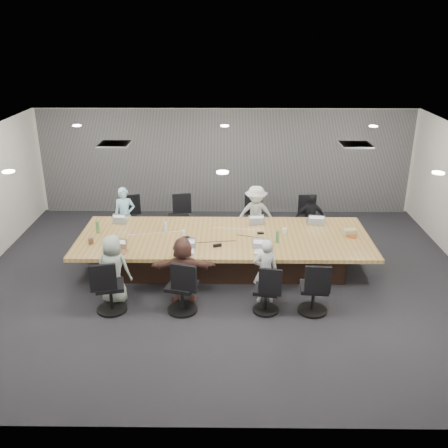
{
  "coord_description": "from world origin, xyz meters",
  "views": [
    {
      "loc": [
        0.1,
        -8.96,
        4.83
      ],
      "look_at": [
        0.0,
        0.4,
        1.05
      ],
      "focal_mm": 40.0,
      "sensor_mm": 36.0,
      "label": 1
    }
  ],
  "objects_px": {
    "person_4": "(113,269)",
    "mug_brown": "(91,241)",
    "canvas_bag": "(350,232)",
    "snack_packet": "(351,236)",
    "chair_1": "(179,220)",
    "person_5": "(183,270)",
    "person_6": "(265,271)",
    "laptop_6": "(264,252)",
    "chair_6": "(266,293)",
    "chair_7": "(314,291)",
    "laptop_4": "(119,252)",
    "laptop_3": "(314,222)",
    "conference_table": "(224,251)",
    "person_3": "(310,219)",
    "chair_3": "(307,222)",
    "person_0": "(125,215)",
    "chair_5": "(182,290)",
    "bottle_green_left": "(98,227)",
    "chair_0": "(129,221)",
    "person_2": "(256,215)",
    "laptop_0": "(120,221)",
    "chair_2": "(255,221)",
    "chair_4": "(110,290)",
    "stapler": "(217,245)",
    "bottle_clear": "(166,227)",
    "laptop_5": "(185,252)",
    "bottle_green_right": "(277,237)"
  },
  "relations": [
    {
      "from": "chair_2",
      "to": "chair_7",
      "type": "xyz_separation_m",
      "value": [
        0.88,
        -3.4,
        0.01
      ]
    },
    {
      "from": "conference_table",
      "to": "person_3",
      "type": "distance_m",
      "value": 2.41
    },
    {
      "from": "laptop_3",
      "to": "person_5",
      "type": "xyz_separation_m",
      "value": [
        -2.72,
        -2.15,
        -0.11
      ]
    },
    {
      "from": "laptop_4",
      "to": "laptop_5",
      "type": "height_order",
      "value": "same"
    },
    {
      "from": "chair_4",
      "to": "person_3",
      "type": "distance_m",
      "value": 5.03
    },
    {
      "from": "chair_6",
      "to": "laptop_0",
      "type": "relative_size",
      "value": 2.39
    },
    {
      "from": "person_5",
      "to": "person_0",
      "type": "bearing_deg",
      "value": -61.04
    },
    {
      "from": "laptop_3",
      "to": "canvas_bag",
      "type": "relative_size",
      "value": 1.39
    },
    {
      "from": "chair_1",
      "to": "person_5",
      "type": "bearing_deg",
      "value": 83.63
    },
    {
      "from": "person_0",
      "to": "laptop_4",
      "type": "distance_m",
      "value": 2.17
    },
    {
      "from": "chair_7",
      "to": "laptop_4",
      "type": "bearing_deg",
      "value": 170.37
    },
    {
      "from": "chair_4",
      "to": "mug_brown",
      "type": "distance_m",
      "value": 1.49
    },
    {
      "from": "chair_0",
      "to": "chair_4",
      "type": "xyz_separation_m",
      "value": [
        0.32,
        -3.4,
        0.04
      ]
    },
    {
      "from": "person_6",
      "to": "laptop_6",
      "type": "bearing_deg",
      "value": -92.98
    },
    {
      "from": "chair_6",
      "to": "chair_7",
      "type": "bearing_deg",
      "value": 11.37
    },
    {
      "from": "person_2",
      "to": "canvas_bag",
      "type": "height_order",
      "value": "person_2"
    },
    {
      "from": "chair_7",
      "to": "bottle_green_left",
      "type": "bearing_deg",
      "value": 160.76
    },
    {
      "from": "person_6",
      "to": "bottle_clear",
      "type": "distance_m",
      "value": 2.55
    },
    {
      "from": "mug_brown",
      "to": "chair_3",
      "type": "bearing_deg",
      "value": 24.49
    },
    {
      "from": "person_2",
      "to": "laptop_4",
      "type": "xyz_separation_m",
      "value": [
        -2.73,
        -2.15,
        0.05
      ]
    },
    {
      "from": "chair_1",
      "to": "laptop_4",
      "type": "height_order",
      "value": "chair_1"
    },
    {
      "from": "person_4",
      "to": "mug_brown",
      "type": "distance_m",
      "value": 1.15
    },
    {
      "from": "person_3",
      "to": "chair_5",
      "type": "bearing_deg",
      "value": -135.01
    },
    {
      "from": "mug_brown",
      "to": "laptop_4",
      "type": "bearing_deg",
      "value": -31.21
    },
    {
      "from": "person_0",
      "to": "person_4",
      "type": "bearing_deg",
      "value": -89.95
    },
    {
      "from": "person_0",
      "to": "snack_packet",
      "type": "distance_m",
      "value": 5.14
    },
    {
      "from": "mug_brown",
      "to": "conference_table",
      "type": "bearing_deg",
      "value": 8.81
    },
    {
      "from": "person_5",
      "to": "person_3",
      "type": "bearing_deg",
      "value": -136.77
    },
    {
      "from": "mug_brown",
      "to": "chair_5",
      "type": "bearing_deg",
      "value": -33.92
    },
    {
      "from": "stapler",
      "to": "person_5",
      "type": "bearing_deg",
      "value": -146.54
    },
    {
      "from": "chair_0",
      "to": "bottle_green_left",
      "type": "height_order",
      "value": "bottle_green_left"
    },
    {
      "from": "chair_2",
      "to": "laptop_0",
      "type": "xyz_separation_m",
      "value": [
        -3.05,
        -0.9,
        0.35
      ]
    },
    {
      "from": "person_2",
      "to": "snack_packet",
      "type": "bearing_deg",
      "value": -33.56
    },
    {
      "from": "chair_5",
      "to": "bottle_green_left",
      "type": "relative_size",
      "value": 3.27
    },
    {
      "from": "chair_3",
      "to": "laptop_3",
      "type": "xyz_separation_m",
      "value": [
        -0.0,
        -0.9,
        0.35
      ]
    },
    {
      "from": "chair_5",
      "to": "laptop_6",
      "type": "relative_size",
      "value": 2.39
    },
    {
      "from": "chair_0",
      "to": "laptop_0",
      "type": "distance_m",
      "value": 0.97
    },
    {
      "from": "chair_5",
      "to": "bottle_green_right",
      "type": "relative_size",
      "value": 3.49
    },
    {
      "from": "bottle_clear",
      "to": "person_0",
      "type": "bearing_deg",
      "value": 133.77
    },
    {
      "from": "chair_6",
      "to": "person_5",
      "type": "relative_size",
      "value": 0.57
    },
    {
      "from": "person_4",
      "to": "chair_6",
      "type": "bearing_deg",
      "value": -177.35
    },
    {
      "from": "chair_0",
      "to": "person_2",
      "type": "bearing_deg",
      "value": 156.77
    },
    {
      "from": "chair_2",
      "to": "chair_4",
      "type": "distance_m",
      "value": 4.36
    },
    {
      "from": "canvas_bag",
      "to": "snack_packet",
      "type": "xyz_separation_m",
      "value": [
        0.02,
        -0.09,
        -0.05
      ]
    },
    {
      "from": "person_3",
      "to": "laptop_4",
      "type": "height_order",
      "value": "person_3"
    },
    {
      "from": "chair_5",
      "to": "canvas_bag",
      "type": "relative_size",
      "value": 3.38
    },
    {
      "from": "person_4",
      "to": "person_5",
      "type": "height_order",
      "value": "person_4"
    },
    {
      "from": "laptop_0",
      "to": "laptop_6",
      "type": "distance_m",
      "value": 3.48
    },
    {
      "from": "chair_1",
      "to": "laptop_6",
      "type": "relative_size",
      "value": 2.32
    },
    {
      "from": "chair_4",
      "to": "person_4",
      "type": "xyz_separation_m",
      "value": [
        0.0,
        0.35,
        0.23
      ]
    }
  ]
}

